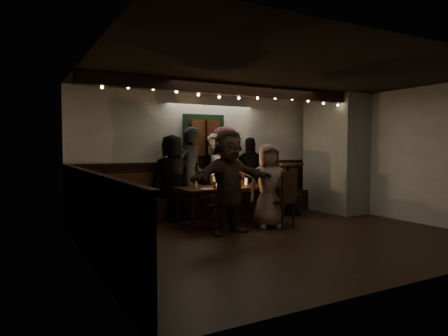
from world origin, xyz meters
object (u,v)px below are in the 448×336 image
person_a (172,178)px  chair_near_left (227,200)px  chair_end (285,189)px  person_g (269,186)px  person_d (225,172)px  person_b (189,173)px  person_e (251,176)px  person_f (228,181)px  person_c (213,175)px  chair_near_right (284,196)px  dining_table (229,190)px  high_top (288,182)px

person_a → chair_near_left: bearing=116.5°
chair_end → person_g: 1.33m
person_a → person_d: (1.15, -0.06, 0.09)m
person_b → person_e: bearing=153.8°
person_d → person_f: size_ratio=1.06×
person_c → chair_near_left: bearing=56.3°
chair_near_right → person_e: size_ratio=0.61×
chair_end → person_c: size_ratio=0.57×
person_b → person_d: bearing=149.9°
dining_table → person_c: 0.78m
high_top → person_e: (-0.68, 0.44, 0.14)m
chair_end → person_d: size_ratio=0.53×
person_d → person_a: bearing=-6.9°
dining_table → chair_near_left: 0.86m
chair_end → person_e: 0.80m
person_b → person_c: (0.52, -0.03, -0.06)m
person_g → person_c: bearing=121.4°
person_c → person_g: 1.50m
high_top → person_c: (-1.60, 0.44, 0.17)m
person_b → person_d: size_ratio=0.99×
person_f → person_g: 0.90m
chair_near_left → chair_near_right: chair_near_right is taller
chair_near_right → high_top: bearing=49.5°
dining_table → chair_near_right: 1.08m
person_a → person_f: person_f is taller
person_d → person_e: size_ratio=1.12×
chair_end → person_a: 2.39m
chair_near_right → person_c: person_c is taller
chair_near_left → person_d: size_ratio=0.52×
chair_end → person_c: person_c is taller
dining_table → person_a: 1.17m
person_b → person_a: bearing=-22.3°
chair_near_left → person_f: size_ratio=0.55×
chair_near_left → person_b: bearing=91.4°
high_top → person_g: size_ratio=0.73×
dining_table → chair_end: 1.45m
high_top → person_f: person_f is taller
person_g → person_b: bearing=138.1°
dining_table → person_b: bearing=121.7°
person_g → high_top: bearing=56.0°
person_b → person_c: size_ratio=1.07×
person_c → person_d: size_ratio=0.92×
person_g → chair_near_left: bearing=-162.0°
person_e → person_f: person_f is taller
chair_end → person_c: 1.55m
chair_near_right → person_g: bearing=145.6°
dining_table → chair_near_left: chair_near_left is taller
chair_near_right → person_c: size_ratio=0.59×
chair_near_left → person_d: (0.74, 1.43, 0.39)m
chair_near_left → high_top: (2.09, 1.03, 0.15)m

